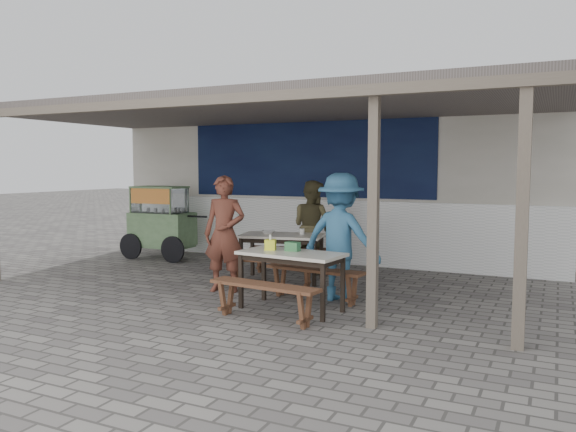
% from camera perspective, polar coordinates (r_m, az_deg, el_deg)
% --- Properties ---
extents(ground, '(60.00, 60.00, 0.00)m').
position_cam_1_polar(ground, '(8.33, -5.33, -7.68)').
color(ground, slate).
rests_on(ground, ground).
extents(back_wall, '(9.00, 1.28, 3.50)m').
position_cam_1_polar(back_wall, '(11.35, 4.00, 4.45)').
color(back_wall, beige).
rests_on(back_wall, ground).
extents(warung_roof, '(9.00, 4.21, 2.81)m').
position_cam_1_polar(warung_roof, '(8.95, -2.36, 10.70)').
color(warung_roof, '#5F5551').
rests_on(warung_roof, ground).
extents(table_left, '(1.42, 0.96, 0.75)m').
position_cam_1_polar(table_left, '(8.99, -0.63, -2.39)').
color(table_left, white).
rests_on(table_left, ground).
extents(bench_left_street, '(1.43, 0.56, 0.45)m').
position_cam_1_polar(bench_left_street, '(8.47, -1.67, -5.14)').
color(bench_left_street, brown).
rests_on(bench_left_street, ground).
extents(bench_left_wall, '(1.43, 0.56, 0.45)m').
position_cam_1_polar(bench_left_wall, '(9.62, 0.29, -3.92)').
color(bench_left_wall, brown).
rests_on(bench_left_wall, ground).
extents(table_right, '(1.39, 0.79, 0.75)m').
position_cam_1_polar(table_right, '(7.13, 0.32, -4.34)').
color(table_right, white).
rests_on(table_right, ground).
extents(bench_right_street, '(1.45, 0.44, 0.45)m').
position_cam_1_polar(bench_right_street, '(6.70, -2.45, -7.86)').
color(bench_right_street, brown).
rests_on(bench_right_street, ground).
extents(bench_right_wall, '(1.45, 0.44, 0.45)m').
position_cam_1_polar(bench_right_wall, '(7.71, 2.72, -6.15)').
color(bench_right_wall, brown).
rests_on(bench_right_wall, ground).
extents(vendor_cart, '(1.82, 0.72, 1.45)m').
position_cam_1_polar(vendor_cart, '(11.44, -12.78, -0.34)').
color(vendor_cart, '#6B9160').
rests_on(vendor_cart, ground).
extents(patron_street_side, '(0.69, 0.52, 1.71)m').
position_cam_1_polar(patron_street_side, '(8.25, -6.46, -1.81)').
color(patron_street_side, brown).
rests_on(patron_street_side, ground).
extents(patron_wall_side, '(0.93, 0.82, 1.60)m').
position_cam_1_polar(patron_wall_side, '(9.74, 2.48, -1.06)').
color(patron_wall_side, brown).
rests_on(patron_wall_side, ground).
extents(patron_right_table, '(1.19, 0.76, 1.75)m').
position_cam_1_polar(patron_right_table, '(7.67, 5.40, -2.15)').
color(patron_right_table, '#31658D').
rests_on(patron_right_table, ground).
extents(tissue_box, '(0.17, 0.17, 0.14)m').
position_cam_1_polar(tissue_box, '(7.30, -1.80, -2.94)').
color(tissue_box, yellow).
rests_on(tissue_box, table_right).
extents(donation_box, '(0.18, 0.12, 0.12)m').
position_cam_1_polar(donation_box, '(7.20, 0.47, -3.12)').
color(donation_box, '#357942').
rests_on(donation_box, table_right).
extents(condiment_jar, '(0.08, 0.08, 0.09)m').
position_cam_1_polar(condiment_jar, '(9.02, 1.43, -1.57)').
color(condiment_jar, silver).
rests_on(condiment_jar, table_left).
extents(condiment_bowl, '(0.28, 0.28, 0.05)m').
position_cam_1_polar(condiment_bowl, '(9.08, -2.03, -1.63)').
color(condiment_bowl, silver).
rests_on(condiment_bowl, table_left).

